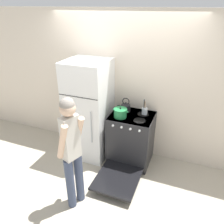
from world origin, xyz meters
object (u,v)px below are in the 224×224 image
(refrigerator, at_px, (89,110))
(stove_range, at_px, (130,140))
(person, at_px, (72,149))
(utensil_jar, at_px, (145,111))
(dutch_oven_pot, at_px, (120,113))
(tea_kettle, at_px, (126,107))

(refrigerator, distance_m, stove_range, 0.89)
(person, bearing_deg, utensil_jar, -4.94)
(utensil_jar, bearing_deg, person, -114.76)
(utensil_jar, bearing_deg, stove_range, -137.25)
(dutch_oven_pot, xyz_separation_m, tea_kettle, (0.01, 0.25, 0.00))
(refrigerator, bearing_deg, utensil_jar, 10.21)
(refrigerator, xyz_separation_m, person, (0.34, -1.17, 0.05))
(dutch_oven_pot, distance_m, person, 1.12)
(stove_range, distance_m, utensil_jar, 0.58)
(stove_range, bearing_deg, utensil_jar, 42.75)
(refrigerator, height_order, stove_range, refrigerator)
(stove_range, height_order, utensil_jar, utensil_jar)
(dutch_oven_pot, distance_m, utensil_jar, 0.43)
(refrigerator, xyz_separation_m, tea_kettle, (0.63, 0.17, 0.10))
(stove_range, bearing_deg, dutch_oven_pot, -152.94)
(person, bearing_deg, tea_kettle, 7.75)
(stove_range, distance_m, tea_kettle, 0.58)
(refrigerator, xyz_separation_m, dutch_oven_pot, (0.61, -0.08, 0.10))
(utensil_jar, height_order, person, person)
(tea_kettle, xyz_separation_m, person, (-0.29, -1.33, -0.06))
(tea_kettle, height_order, utensil_jar, utensil_jar)
(dutch_oven_pot, bearing_deg, refrigerator, 172.75)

